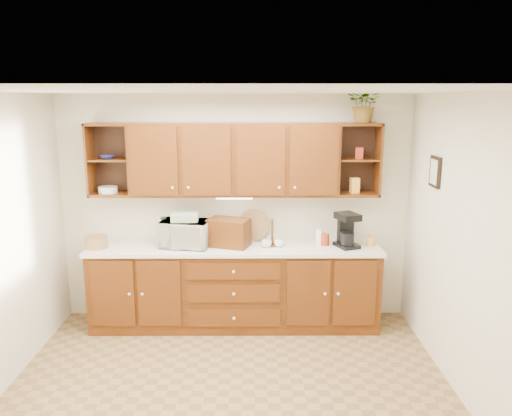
{
  "coord_description": "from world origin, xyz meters",
  "views": [
    {
      "loc": [
        0.22,
        -3.9,
        2.53
      ],
      "look_at": [
        0.24,
        1.15,
        1.44
      ],
      "focal_mm": 35.0,
      "sensor_mm": 36.0,
      "label": 1
    }
  ],
  "objects_px": {
    "bread_box": "(229,233)",
    "potted_plant": "(365,104)",
    "coffee_maker": "(347,230)",
    "microwave": "(185,234)"
  },
  "relations": [
    {
      "from": "bread_box",
      "to": "coffee_maker",
      "type": "distance_m",
      "value": 1.31
    },
    {
      "from": "microwave",
      "to": "coffee_maker",
      "type": "bearing_deg",
      "value": 9.24
    },
    {
      "from": "bread_box",
      "to": "potted_plant",
      "type": "distance_m",
      "value": 2.03
    },
    {
      "from": "bread_box",
      "to": "coffee_maker",
      "type": "xyz_separation_m",
      "value": [
        1.31,
        -0.02,
        0.03
      ]
    },
    {
      "from": "bread_box",
      "to": "coffee_maker",
      "type": "height_order",
      "value": "coffee_maker"
    },
    {
      "from": "bread_box",
      "to": "potted_plant",
      "type": "xyz_separation_m",
      "value": [
        1.47,
        0.08,
        1.4
      ]
    },
    {
      "from": "microwave",
      "to": "bread_box",
      "type": "bearing_deg",
      "value": 10.78
    },
    {
      "from": "coffee_maker",
      "to": "potted_plant",
      "type": "distance_m",
      "value": 1.38
    },
    {
      "from": "coffee_maker",
      "to": "microwave",
      "type": "bearing_deg",
      "value": 157.8
    },
    {
      "from": "microwave",
      "to": "potted_plant",
      "type": "distance_m",
      "value": 2.41
    }
  ]
}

